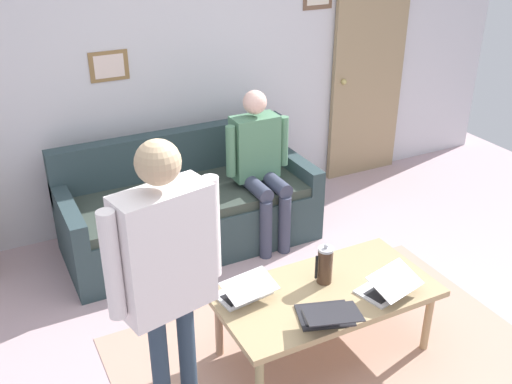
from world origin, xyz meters
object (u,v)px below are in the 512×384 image
Objects in this scene: coffee_table at (326,296)px; laptop_left at (327,315)px; couch at (189,209)px; laptop_right at (245,291)px; person_standing at (166,266)px; interior_door at (368,76)px; person_seated at (259,160)px; laptop_center at (388,287)px; french_press at (325,265)px.

coffee_table is 3.08× the size of laptop_left.
laptop_right is at bearing 82.09° from couch.
laptop_right is at bearing -146.29° from person_standing.
person_seated is at bearing 24.99° from interior_door.
laptop_center is 0.86m from laptop_right.
person_seated reaches higher than laptop_center.
french_press is at bearing -43.83° from laptop_center.
coffee_table is 1.49m from person_seated.
french_press reaches higher than laptop_center.
coffee_table is 4.93× the size of french_press.
couch is 1.18× the size of person_standing.
interior_door reaches higher than coffee_table.
coffee_table is at bearing -30.21° from laptop_center.
person_standing reaches higher than laptop_left.
laptop_left is 0.52m from laptop_right.
laptop_center is 1.63m from person_seated.
couch is 1.94m from laptop_center.
coffee_table is 0.19m from french_press.
person_seated is at bearing -100.28° from french_press.
laptop_center is 0.22× the size of person_standing.
interior_door is at bearing -131.28° from french_press.
laptop_center is (-0.32, 0.19, 0.09)m from coffee_table.
couch is at bearing -72.58° from laptop_center.
coffee_table is 0.38m from laptop_center.
laptop_right is 0.52m from french_press.
laptop_center is 0.40m from french_press.
person_standing is at bearing -1.56° from laptop_left.
coffee_table is 3.54× the size of laptop_center.
person_standing is (1.05, 0.22, 0.68)m from coffee_table.
laptop_right is at bearing -9.60° from french_press.
person_seated is at bearing -88.71° from laptop_center.
laptop_left is 1.25× the size of laptop_right.
laptop_left is 0.34× the size of person_seated.
coffee_table is at bearing 49.25° from interior_door.
interior_door is 1.53× the size of coffee_table.
laptop_left reaches higher than laptop_right.
laptop_left is (-0.10, 1.90, 0.22)m from couch.
coffee_table is (-0.26, 1.66, 0.12)m from couch.
coffee_table is 0.50m from laptop_right.
laptop_right is at bearing -24.31° from laptop_center.
coffee_table is (1.87, 2.17, -0.59)m from interior_door.
person_standing is (1.09, 0.31, 0.51)m from french_press.
laptop_left is 0.48m from laptop_center.
couch reaches higher than laptop_center.
interior_door is at bearing -140.70° from person_standing.
interior_door is 1.19× the size of person_standing.
laptop_center is 1.08× the size of laptop_right.
interior_door is at bearing -123.36° from laptop_center.
laptop_left is at bearing 50.03° from interior_door.
person_standing is at bearing 39.30° from interior_door.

